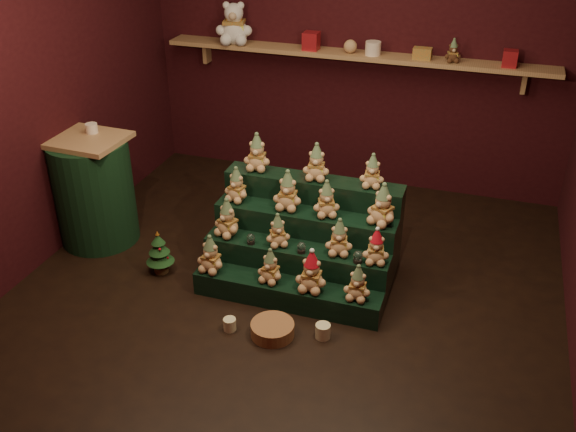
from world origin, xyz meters
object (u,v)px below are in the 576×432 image
(snow_globe_b, at_px, (301,247))
(white_bear, at_px, (234,17))
(riser_tier_front, at_px, (287,293))
(mug_right, at_px, (323,331))
(wicker_basket, at_px, (272,329))
(snow_globe_c, at_px, (358,257))
(mini_christmas_tree, at_px, (159,252))
(brown_bear, at_px, (453,51))
(side_table, at_px, (94,190))
(mug_left, at_px, (230,324))
(snow_globe_a, at_px, (251,239))

(snow_globe_b, relative_size, white_bear, 0.18)
(riser_tier_front, xyz_separation_m, mug_right, (0.35, -0.28, -0.04))
(riser_tier_front, height_order, wicker_basket, riser_tier_front)
(riser_tier_front, distance_m, snow_globe_b, 0.36)
(snow_globe_c, bearing_deg, riser_tier_front, -161.47)
(snow_globe_b, height_order, white_bear, white_bear)
(mini_christmas_tree, bearing_deg, white_bear, 93.69)
(riser_tier_front, relative_size, snow_globe_c, 15.02)
(riser_tier_front, bearing_deg, brown_bear, 68.11)
(riser_tier_front, xyz_separation_m, snow_globe_b, (0.06, 0.16, 0.31))
(side_table, distance_m, brown_bear, 3.27)
(side_table, bearing_deg, mug_left, -24.92)
(snow_globe_c, xyz_separation_m, wicker_basket, (-0.46, -0.53, -0.36))
(snow_globe_b, distance_m, white_bear, 2.56)
(brown_bear, bearing_deg, snow_globe_b, -129.64)
(riser_tier_front, bearing_deg, white_bear, 120.30)
(mug_right, bearing_deg, snow_globe_c, 74.35)
(mug_right, xyz_separation_m, white_bear, (-1.56, 2.34, 1.51))
(mug_left, bearing_deg, mini_christmas_tree, 148.36)
(snow_globe_c, height_order, side_table, side_table)
(snow_globe_a, distance_m, snow_globe_b, 0.39)
(mug_right, xyz_separation_m, wicker_basket, (-0.34, -0.08, -0.01))
(mug_left, height_order, brown_bear, brown_bear)
(mini_christmas_tree, bearing_deg, snow_globe_c, 2.89)
(mug_left, distance_m, mug_right, 0.65)
(wicker_basket, bearing_deg, mug_left, -172.67)
(side_table, distance_m, mug_left, 1.77)
(snow_globe_c, relative_size, side_table, 0.10)
(side_table, bearing_deg, mini_christmas_tree, -19.85)
(snow_globe_a, bearing_deg, snow_globe_b, -0.00)
(snow_globe_a, relative_size, white_bear, 0.17)
(snow_globe_c, relative_size, mini_christmas_tree, 0.25)
(mini_christmas_tree, xyz_separation_m, brown_bear, (1.90, 1.98, 1.24))
(side_table, bearing_deg, snow_globe_b, -4.41)
(snow_globe_a, height_order, mug_left, snow_globe_a)
(white_bear, bearing_deg, snow_globe_c, -62.88)
(snow_globe_a, xyz_separation_m, mug_right, (0.69, -0.44, -0.35))
(snow_globe_c, xyz_separation_m, mini_christmas_tree, (-1.55, -0.08, -0.23))
(snow_globe_c, bearing_deg, snow_globe_a, 180.00)
(mini_christmas_tree, bearing_deg, mug_right, -14.35)
(snow_globe_a, height_order, brown_bear, brown_bear)
(brown_bear, bearing_deg, white_bear, 162.39)
(mug_left, relative_size, mug_right, 0.86)
(mini_christmas_tree, bearing_deg, snow_globe_a, 6.05)
(snow_globe_a, relative_size, snow_globe_b, 0.96)
(snow_globe_a, height_order, mini_christmas_tree, snow_globe_a)
(mug_right, height_order, brown_bear, brown_bear)
(mini_christmas_tree, bearing_deg, riser_tier_front, -4.34)
(riser_tier_front, relative_size, mini_christmas_tree, 3.74)
(brown_bear, bearing_deg, riser_tier_front, -129.50)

